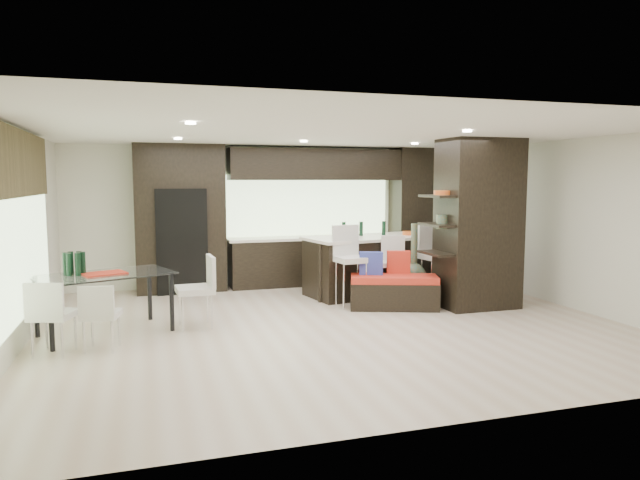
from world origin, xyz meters
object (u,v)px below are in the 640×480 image
object	(u,v)px
kitchen_island	(374,265)
stool_right	(436,270)
floor_vase	(414,263)
chair_near	(101,319)
stool_mid	(394,276)
chair_end	(195,295)
dining_table	(105,304)
chair_far	(53,320)
bench	(394,292)
stool_left	(351,274)

from	to	relation	value
kitchen_island	stool_right	world-z (taller)	kitchen_island
floor_vase	chair_near	world-z (taller)	floor_vase
stool_mid	chair_end	xyz separation A→B (m)	(-3.32, -0.66, 0.01)
kitchen_island	dining_table	xyz separation A→B (m)	(-4.49, -1.50, -0.12)
dining_table	stool_mid	bearing A→B (deg)	-12.65
stool_mid	chair_far	world-z (taller)	stool_mid
kitchen_island	bench	bearing A→B (deg)	-109.04
floor_vase	stool_left	bearing A→B (deg)	-177.95
dining_table	chair_far	distance (m)	0.94
chair_end	chair_far	bearing A→B (deg)	111.59
stool_left	bench	world-z (taller)	stool_left
floor_vase	chair_far	xyz separation A→B (m)	(-5.39, -1.44, -0.25)
chair_near	kitchen_island	bearing A→B (deg)	38.42
kitchen_island	dining_table	world-z (taller)	kitchen_island
stool_left	stool_right	distance (m)	1.55
chair_far	bench	bearing A→B (deg)	29.68
stool_mid	floor_vase	distance (m)	0.43
bench	chair_near	distance (m)	4.43
dining_table	chair_near	size ratio (longest dim) A/B	2.23
stool_right	chair_far	xyz separation A→B (m)	(-5.79, -1.41, -0.11)
stool_right	floor_vase	bearing A→B (deg)	166.36
stool_right	floor_vase	distance (m)	0.43
stool_right	chair_end	distance (m)	4.14
stool_right	bench	xyz separation A→B (m)	(-0.95, -0.38, -0.25)
floor_vase	dining_table	world-z (taller)	floor_vase
stool_left	stool_right	bearing A→B (deg)	-6.55
stool_mid	dining_table	world-z (taller)	stool_mid
chair_near	chair_far	world-z (taller)	chair_far
stool_left	chair_far	xyz separation A→B (m)	(-4.24, -1.40, -0.12)
bench	floor_vase	size ratio (longest dim) A/B	1.05
floor_vase	chair_near	bearing A→B (deg)	-163.68
chair_near	chair_end	bearing A→B (deg)	44.60
stool_mid	stool_right	xyz separation A→B (m)	(0.78, -0.03, 0.07)
stool_left	dining_table	bearing A→B (deg)	-177.25
dining_table	chair_near	world-z (taller)	dining_table
stool_mid	bench	xyz separation A→B (m)	(-0.18, -0.41, -0.18)
stool_right	chair_near	xyz separation A→B (m)	(-5.27, -1.39, -0.14)
stool_left	chair_near	world-z (taller)	stool_left
kitchen_island	floor_vase	world-z (taller)	floor_vase
bench	chair_end	bearing A→B (deg)	-155.80
stool_left	stool_mid	world-z (taller)	stool_left
chair_near	chair_end	size ratio (longest dim) A/B	0.82
chair_far	chair_end	size ratio (longest dim) A/B	0.89
kitchen_island	chair_far	xyz separation A→B (m)	(-5.02, -2.28, -0.11)
chair_far	stool_mid	bearing A→B (deg)	33.62
stool_left	stool_right	size ratio (longest dim) A/B	1.03
chair_end	floor_vase	bearing A→B (deg)	-82.76
stool_mid	bench	bearing A→B (deg)	-96.00
floor_vase	dining_table	bearing A→B (deg)	-172.21
chair_far	floor_vase	bearing A→B (deg)	32.64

